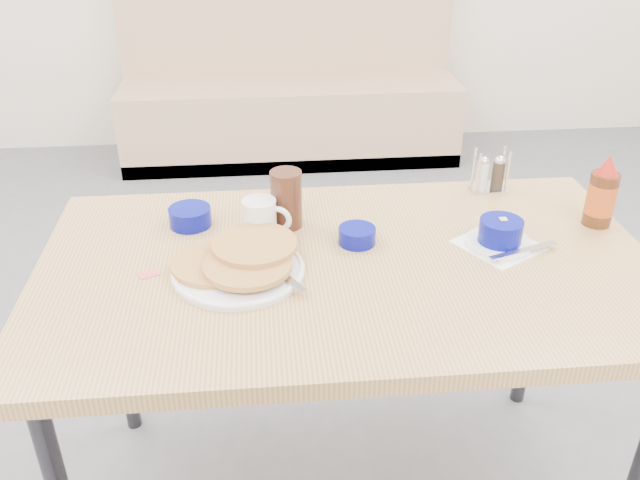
{
  "coord_description": "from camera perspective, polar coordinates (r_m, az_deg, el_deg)",
  "views": [
    {
      "loc": [
        -0.19,
        -1.05,
        1.56
      ],
      "look_at": [
        -0.06,
        0.25,
        0.82
      ],
      "focal_mm": 38.0,
      "sensor_mm": 36.0,
      "label": 1
    }
  ],
  "objects": [
    {
      "name": "booth_bench",
      "position": [
        4.02,
        -2.57,
        12.08
      ],
      "size": [
        1.9,
        0.56,
        1.22
      ],
      "color": "tan",
      "rests_on": "ground"
    },
    {
      "name": "dining_table",
      "position": [
        1.57,
        2.31,
        -3.76
      ],
      "size": [
        1.4,
        0.8,
        0.76
      ],
      "color": "tan",
      "rests_on": "ground"
    },
    {
      "name": "pancake_plate",
      "position": [
        1.49,
        -6.84,
        -2.01
      ],
      "size": [
        0.29,
        0.29,
        0.05
      ],
      "rotation": [
        0.0,
        0.0,
        0.23
      ],
      "color": "white",
      "rests_on": "dining_table"
    },
    {
      "name": "coffee_mug",
      "position": [
        1.62,
        -4.97,
        1.89
      ],
      "size": [
        0.12,
        0.08,
        0.09
      ],
      "rotation": [
        0.0,
        0.0,
        -0.28
      ],
      "color": "white",
      "rests_on": "dining_table"
    },
    {
      "name": "grits_setting",
      "position": [
        1.63,
        14.94,
        0.41
      ],
      "size": [
        0.24,
        0.23,
        0.07
      ],
      "rotation": [
        0.0,
        0.0,
        0.54
      ],
      "color": "white",
      "rests_on": "dining_table"
    },
    {
      "name": "creamer_bowl",
      "position": [
        1.7,
        -10.88,
        1.94
      ],
      "size": [
        0.1,
        0.1,
        0.05
      ],
      "rotation": [
        0.0,
        0.0,
        0.26
      ],
      "color": "#050B76",
      "rests_on": "dining_table"
    },
    {
      "name": "butter_bowl",
      "position": [
        1.6,
        3.14,
        0.37
      ],
      "size": [
        0.09,
        0.09,
        0.04
      ],
      "rotation": [
        0.0,
        0.0,
        0.43
      ],
      "color": "#050B76",
      "rests_on": "dining_table"
    },
    {
      "name": "amber_tumbler",
      "position": [
        1.65,
        -2.85,
        3.46
      ],
      "size": [
        0.09,
        0.09,
        0.14
      ],
      "primitive_type": "cylinder",
      "rotation": [
        0.0,
        0.0,
        0.17
      ],
      "color": "#3D1F13",
      "rests_on": "dining_table"
    },
    {
      "name": "condiment_caddy",
      "position": [
        1.91,
        14.11,
        5.24
      ],
      "size": [
        0.1,
        0.06,
        0.12
      ],
      "rotation": [
        0.0,
        0.0,
        0.03
      ],
      "color": "silver",
      "rests_on": "dining_table"
    },
    {
      "name": "syrup_bottle",
      "position": [
        1.79,
        22.64,
        3.51
      ],
      "size": [
        0.07,
        0.07,
        0.18
      ],
      "rotation": [
        0.0,
        0.0,
        -0.17
      ],
      "color": "#47230F",
      "rests_on": "dining_table"
    },
    {
      "name": "sugar_wrapper",
      "position": [
        1.53,
        -14.26,
        -2.83
      ],
      "size": [
        0.05,
        0.04,
        0.0
      ],
      "primitive_type": "cube",
      "rotation": [
        0.0,
        0.0,
        0.46
      ],
      "color": "#F05056",
      "rests_on": "dining_table"
    }
  ]
}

